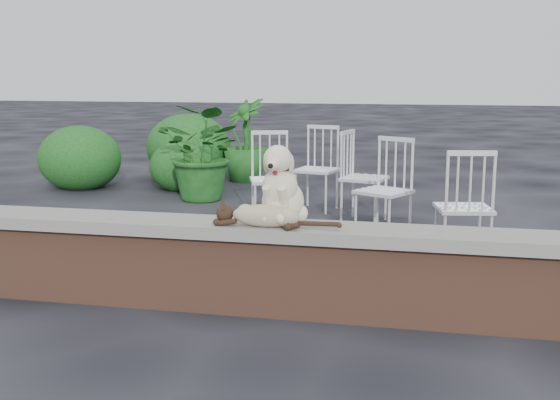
% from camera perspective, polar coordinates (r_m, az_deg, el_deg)
% --- Properties ---
extents(ground, '(60.00, 60.00, 0.00)m').
position_cam_1_polar(ground, '(4.65, -1.53, -8.92)').
color(ground, black).
rests_on(ground, ground).
extents(brick_wall, '(6.00, 0.30, 0.50)m').
position_cam_1_polar(brick_wall, '(4.57, -1.54, -5.96)').
color(brick_wall, brown).
rests_on(brick_wall, ground).
extents(capstone, '(6.20, 0.40, 0.08)m').
position_cam_1_polar(capstone, '(4.50, -1.56, -2.41)').
color(capstone, slate).
rests_on(capstone, brick_wall).
extents(dog, '(0.38, 0.48, 0.52)m').
position_cam_1_polar(dog, '(4.47, 0.24, 1.42)').
color(dog, beige).
rests_on(dog, capstone).
extents(cat, '(0.96, 0.32, 0.16)m').
position_cam_1_polar(cat, '(4.37, -1.20, -1.16)').
color(cat, '#C1AD89').
rests_on(cat, capstone).
extents(chair_c, '(0.65, 0.65, 0.94)m').
position_cam_1_polar(chair_c, '(5.84, 14.69, -0.48)').
color(chair_c, white).
rests_on(chair_c, ground).
extents(chair_a, '(0.71, 0.71, 0.94)m').
position_cam_1_polar(chair_a, '(7.11, -0.70, 1.76)').
color(chair_a, white).
rests_on(chair_a, ground).
extents(chair_e, '(0.67, 0.67, 0.94)m').
position_cam_1_polar(chair_e, '(7.28, 6.87, 1.89)').
color(chair_e, white).
rests_on(chair_e, ground).
extents(chair_d, '(0.76, 0.76, 0.94)m').
position_cam_1_polar(chair_d, '(6.50, 8.41, 0.84)').
color(chair_d, white).
rests_on(chair_d, ground).
extents(chair_b, '(0.66, 0.66, 0.94)m').
position_cam_1_polar(chair_b, '(7.86, 3.00, 2.58)').
color(chair_b, white).
rests_on(chair_b, ground).
extents(potted_plant_a, '(1.23, 1.13, 1.16)m').
position_cam_1_polar(potted_plant_a, '(8.49, -6.11, 3.85)').
color(potted_plant_a, '#194914').
rests_on(potted_plant_a, ground).
extents(potted_plant_b, '(0.92, 0.92, 1.17)m').
position_cam_1_polar(potted_plant_b, '(9.96, -2.87, 4.89)').
color(potted_plant_b, '#194914').
rests_on(potted_plant_b, ground).
extents(shrubbery, '(2.37, 2.32, 0.99)m').
position_cam_1_polar(shrubbery, '(9.97, -10.39, 3.70)').
color(shrubbery, '#194914').
rests_on(shrubbery, ground).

